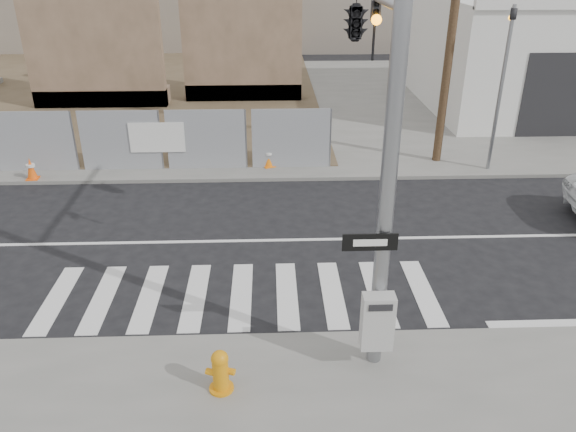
{
  "coord_description": "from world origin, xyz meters",
  "views": [
    {
      "loc": [
        0.65,
        -12.8,
        6.92
      ],
      "look_at": [
        1.06,
        -1.44,
        1.4
      ],
      "focal_mm": 35.0,
      "sensor_mm": 36.0,
      "label": 1
    }
  ],
  "objects_px": {
    "traffic_cone_c": "(31,169)",
    "traffic_cone_d": "(269,156)",
    "signal_pole": "(364,69)",
    "fire_hydrant": "(220,371)",
    "auto_shop": "(560,51)"
  },
  "relations": [
    {
      "from": "auto_shop",
      "to": "traffic_cone_d",
      "type": "bearing_deg",
      "value": -149.42
    },
    {
      "from": "signal_pole",
      "to": "fire_hydrant",
      "type": "height_order",
      "value": "signal_pole"
    },
    {
      "from": "fire_hydrant",
      "to": "traffic_cone_d",
      "type": "distance_m",
      "value": 10.6
    },
    {
      "from": "auto_shop",
      "to": "traffic_cone_d",
      "type": "height_order",
      "value": "auto_shop"
    },
    {
      "from": "traffic_cone_c",
      "to": "signal_pole",
      "type": "bearing_deg",
      "value": -33.58
    },
    {
      "from": "traffic_cone_c",
      "to": "auto_shop",
      "type": "bearing_deg",
      "value": 22.67
    },
    {
      "from": "traffic_cone_c",
      "to": "traffic_cone_d",
      "type": "height_order",
      "value": "traffic_cone_d"
    },
    {
      "from": "auto_shop",
      "to": "fire_hydrant",
      "type": "bearing_deg",
      "value": -127.6
    },
    {
      "from": "signal_pole",
      "to": "traffic_cone_d",
      "type": "bearing_deg",
      "value": 104.57
    },
    {
      "from": "fire_hydrant",
      "to": "traffic_cone_c",
      "type": "xyz_separation_m",
      "value": [
        -6.73,
        9.71,
        -0.05
      ]
    },
    {
      "from": "traffic_cone_c",
      "to": "traffic_cone_d",
      "type": "distance_m",
      "value": 7.64
    },
    {
      "from": "auto_shop",
      "to": "fire_hydrant",
      "type": "relative_size",
      "value": 15.1
    },
    {
      "from": "auto_shop",
      "to": "traffic_cone_c",
      "type": "bearing_deg",
      "value": -157.33
    },
    {
      "from": "signal_pole",
      "to": "fire_hydrant",
      "type": "relative_size",
      "value": 8.81
    },
    {
      "from": "traffic_cone_c",
      "to": "traffic_cone_d",
      "type": "bearing_deg",
      "value": 6.43
    }
  ]
}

